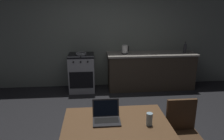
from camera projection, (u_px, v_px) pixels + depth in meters
ground_plane at (107, 133)px, 3.57m from camera, size 12.00×12.00×0.00m
back_wall at (112, 33)px, 5.41m from camera, size 6.40×0.10×2.67m
kitchen_counter at (151, 71)px, 5.42m from camera, size 2.16×0.64×0.90m
stove_oven at (82, 73)px, 5.27m from camera, size 0.60×0.62×0.90m
dining_table at (116, 128)px, 2.54m from camera, size 1.23×0.84×0.72m
chair at (183, 131)px, 2.72m from camera, size 0.40×0.40×0.90m
laptop at (106, 117)px, 2.56m from camera, size 0.32×0.29×0.22m
electric_kettle at (125, 49)px, 5.20m from camera, size 0.17×0.15×0.22m
bottle at (185, 48)px, 5.28m from camera, size 0.08×0.08×0.27m
frying_pan at (81, 54)px, 5.11m from camera, size 0.24×0.42×0.05m
drinking_glass at (149, 119)px, 2.45m from camera, size 0.07×0.07×0.15m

